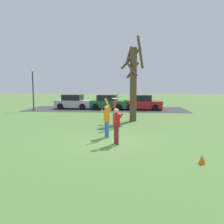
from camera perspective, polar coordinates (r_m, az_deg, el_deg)
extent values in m
plane|color=#567F3D|center=(11.61, -0.34, -7.08)|extent=(120.00, 120.00, 0.00)
cylinder|color=maroon|center=(10.97, 1.25, -5.69)|extent=(0.14, 0.14, 0.82)
cylinder|color=maroon|center=(11.21, 0.81, -5.43)|extent=(0.14, 0.14, 0.82)
cube|color=red|center=(10.96, 1.04, -1.93)|extent=(0.34, 0.42, 0.60)
sphere|color=tan|center=(10.91, 1.04, 0.23)|extent=(0.23, 0.23, 0.23)
cylinder|color=red|center=(10.75, 1.42, -1.85)|extent=(0.47, 0.26, 0.58)
cylinder|color=red|center=(11.10, 0.67, 1.45)|extent=(0.09, 0.09, 0.66)
cylinder|color=#3366B7|center=(12.65, -1.41, -4.05)|extent=(0.14, 0.14, 0.82)
cylinder|color=#3366B7|center=(12.41, -1.07, -4.26)|extent=(0.14, 0.14, 0.82)
cube|color=orange|center=(12.42, -1.25, -0.93)|extent=(0.34, 0.42, 0.60)
sphere|color=tan|center=(12.37, -1.25, 0.98)|extent=(0.23, 0.23, 0.23)
cylinder|color=orange|center=(12.63, -1.54, -0.59)|extent=(0.47, 0.26, 0.58)
cylinder|color=orange|center=(12.14, -0.96, 1.74)|extent=(0.34, 0.20, 0.65)
cylinder|color=white|center=(11.08, 0.67, 3.22)|extent=(0.26, 0.26, 0.02)
cube|color=#BCBCC1|center=(27.61, -8.96, 1.92)|extent=(4.26, 2.20, 0.80)
cube|color=black|center=(27.62, -9.28, 3.42)|extent=(2.25, 1.84, 0.64)
cylinder|color=black|center=(28.10, -5.88, 1.60)|extent=(0.68, 0.28, 0.66)
cylinder|color=black|center=(26.36, -7.01, 1.26)|extent=(0.68, 0.28, 0.66)
cylinder|color=black|center=(28.93, -10.71, 1.66)|extent=(0.68, 0.28, 0.66)
cylinder|color=black|center=(27.25, -12.11, 1.33)|extent=(0.68, 0.28, 0.66)
cube|color=#1E6633|center=(26.64, -0.75, 1.84)|extent=(4.26, 2.20, 0.80)
cube|color=black|center=(26.62, -1.07, 3.39)|extent=(2.25, 1.84, 0.64)
cylinder|color=black|center=(27.33, 2.25, 1.49)|extent=(0.68, 0.28, 0.66)
cylinder|color=black|center=(25.54, 1.64, 1.14)|extent=(0.68, 0.28, 0.66)
cylinder|color=black|center=(27.82, -2.94, 1.58)|extent=(0.68, 0.28, 0.66)
cylinder|color=black|center=(26.06, -3.89, 1.23)|extent=(0.68, 0.28, 0.66)
cube|color=red|center=(26.38, 7.42, 1.74)|extent=(4.26, 2.20, 0.80)
cube|color=black|center=(26.34, 7.12, 3.31)|extent=(2.25, 1.84, 0.64)
cylinder|color=black|center=(27.27, 10.20, 1.38)|extent=(0.68, 0.28, 0.66)
cylinder|color=black|center=(25.45, 10.15, 1.02)|extent=(0.68, 0.28, 0.66)
cylinder|color=black|center=(27.41, 4.88, 1.49)|extent=(0.68, 0.28, 0.66)
cylinder|color=black|center=(25.61, 4.45, 1.13)|extent=(0.68, 0.28, 0.66)
cube|color=#38383D|center=(26.71, -1.31, 0.67)|extent=(17.33, 6.40, 0.01)
cylinder|color=brown|center=(17.99, 5.04, 6.39)|extent=(0.51, 0.51, 5.39)
cylinder|color=brown|center=(17.67, 4.74, 9.98)|extent=(0.88, 0.42, 1.06)
cylinder|color=brown|center=(18.28, 4.02, 13.23)|extent=(0.54, 0.89, 1.37)
cylinder|color=brown|center=(17.95, 6.69, 13.82)|extent=(0.62, 1.17, 2.24)
cylinder|color=brown|center=(18.42, 4.88, 9.78)|extent=(0.96, 0.32, 1.23)
cylinder|color=brown|center=(18.82, 4.55, 12.52)|extent=(1.62, 0.56, 1.70)
cylinder|color=#2D2D33|center=(26.55, -18.12, 4.63)|extent=(0.12, 0.12, 4.00)
sphere|color=silver|center=(26.57, -18.29, 9.21)|extent=(0.28, 0.28, 0.28)
cone|color=orange|center=(9.03, 20.48, -10.45)|extent=(0.26, 0.26, 0.32)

